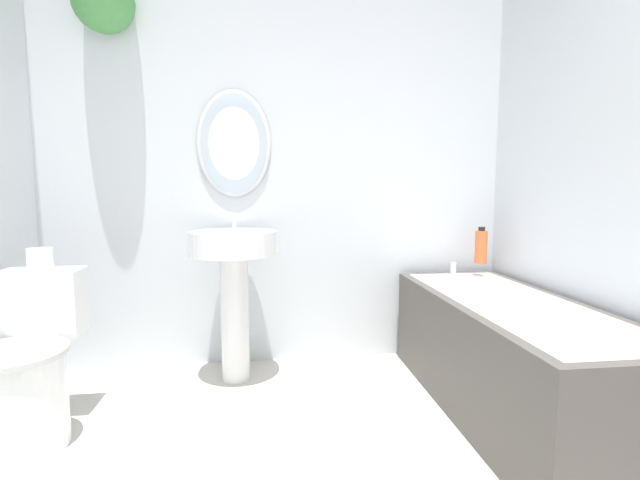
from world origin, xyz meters
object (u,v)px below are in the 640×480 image
pedestal_sink (234,271)px  shampoo_bottle (481,247)px  toilet (23,373)px  bathtub (511,355)px  toilet_paper_roll (40,259)px

pedestal_sink → shampoo_bottle: 1.49m
shampoo_bottle → toilet: bearing=-165.4°
bathtub → toilet_paper_roll: 2.27m
pedestal_sink → bathtub: (1.34, -0.57, -0.34)m
bathtub → toilet_paper_roll: (-2.20, 0.25, 0.47)m
bathtub → toilet: bearing=179.2°
pedestal_sink → toilet_paper_roll: 0.93m
pedestal_sink → bathtub: size_ratio=0.59×
toilet_paper_roll → toilet: bearing=-90.0°
pedestal_sink → toilet_paper_roll: pedestal_sink is taller
toilet → toilet_paper_roll: toilet_paper_roll is taller
toilet → bathtub: bearing=-0.8°
bathtub → shampoo_bottle: shampoo_bottle is taller
toilet → toilet_paper_roll: 0.51m
toilet → toilet_paper_roll: size_ratio=6.43×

